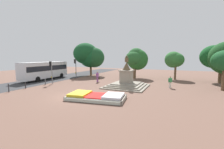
{
  "coord_description": "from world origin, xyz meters",
  "views": [
    {
      "loc": [
        9.82,
        -12.45,
        4.08
      ],
      "look_at": [
        2.16,
        4.57,
        1.89
      ],
      "focal_mm": 24.0,
      "sensor_mm": 36.0,
      "label": 1
    }
  ],
  "objects_px": {
    "city_bus": "(45,69)",
    "kerb_bollard_mid_a": "(9,88)",
    "kerb_bollard_north": "(45,81)",
    "traffic_light_far_corner": "(75,65)",
    "statue_monument": "(126,81)",
    "pedestrian_with_handbag": "(98,76)",
    "flower_planter": "(96,97)",
    "traffic_light_mid_block": "(51,68)",
    "kerb_bollard_mid_b": "(25,85)",
    "pedestrian_crossing_plaza": "(170,81)"
  },
  "relations": [
    {
      "from": "city_bus",
      "to": "pedestrian_crossing_plaza",
      "type": "height_order",
      "value": "city_bus"
    },
    {
      "from": "kerb_bollard_mid_a",
      "to": "kerb_bollard_north",
      "type": "height_order",
      "value": "kerb_bollard_mid_a"
    },
    {
      "from": "traffic_light_mid_block",
      "to": "kerb_bollard_north",
      "type": "xyz_separation_m",
      "value": [
        -0.44,
        -0.8,
        -1.89
      ]
    },
    {
      "from": "statue_monument",
      "to": "pedestrian_with_handbag",
      "type": "bearing_deg",
      "value": 161.39
    },
    {
      "from": "pedestrian_with_handbag",
      "to": "kerb_bollard_mid_b",
      "type": "xyz_separation_m",
      "value": [
        -6.02,
        -8.27,
        -0.53
      ]
    },
    {
      "from": "pedestrian_crossing_plaza",
      "to": "city_bus",
      "type": "bearing_deg",
      "value": -176.65
    },
    {
      "from": "traffic_light_far_corner",
      "to": "city_bus",
      "type": "xyz_separation_m",
      "value": [
        -4.27,
        -3.36,
        -0.7
      ]
    },
    {
      "from": "kerb_bollard_mid_a",
      "to": "kerb_bollard_north",
      "type": "xyz_separation_m",
      "value": [
        -0.03,
        5.27,
        -0.07
      ]
    },
    {
      "from": "flower_planter",
      "to": "pedestrian_with_handbag",
      "type": "bearing_deg",
      "value": 118.94
    },
    {
      "from": "pedestrian_with_handbag",
      "to": "pedestrian_crossing_plaza",
      "type": "bearing_deg",
      "value": -0.93
    },
    {
      "from": "traffic_light_far_corner",
      "to": "kerb_bollard_north",
      "type": "xyz_separation_m",
      "value": [
        -0.01,
        -7.13,
        -2.05
      ]
    },
    {
      "from": "statue_monument",
      "to": "city_bus",
      "type": "distance_m",
      "value": 15.8
    },
    {
      "from": "pedestrian_crossing_plaza",
      "to": "kerb_bollard_mid_b",
      "type": "distance_m",
      "value": 18.94
    },
    {
      "from": "traffic_light_mid_block",
      "to": "flower_planter",
      "type": "bearing_deg",
      "value": -23.3
    },
    {
      "from": "pedestrian_with_handbag",
      "to": "kerb_bollard_north",
      "type": "relative_size",
      "value": 1.98
    },
    {
      "from": "pedestrian_with_handbag",
      "to": "kerb_bollard_north",
      "type": "xyz_separation_m",
      "value": [
        -5.9,
        -5.19,
        -0.53
      ]
    },
    {
      "from": "traffic_light_mid_block",
      "to": "kerb_bollard_north",
      "type": "distance_m",
      "value": 2.1
    },
    {
      "from": "flower_planter",
      "to": "traffic_light_far_corner",
      "type": "xyz_separation_m",
      "value": [
        -10.79,
        10.79,
        2.27
      ]
    },
    {
      "from": "pedestrian_with_handbag",
      "to": "kerb_bollard_mid_b",
      "type": "height_order",
      "value": "pedestrian_with_handbag"
    },
    {
      "from": "traffic_light_far_corner",
      "to": "kerb_bollard_north",
      "type": "distance_m",
      "value": 7.42
    },
    {
      "from": "pedestrian_crossing_plaza",
      "to": "kerb_bollard_north",
      "type": "bearing_deg",
      "value": -163.58
    },
    {
      "from": "flower_planter",
      "to": "kerb_bollard_north",
      "type": "xyz_separation_m",
      "value": [
        -10.8,
        3.66,
        0.22
      ]
    },
    {
      "from": "traffic_light_far_corner",
      "to": "city_bus",
      "type": "distance_m",
      "value": 5.48
    },
    {
      "from": "statue_monument",
      "to": "kerb_bollard_mid_b",
      "type": "xyz_separation_m",
      "value": [
        -11.61,
        -6.38,
        -0.29
      ]
    },
    {
      "from": "flower_planter",
      "to": "kerb_bollard_north",
      "type": "height_order",
      "value": "kerb_bollard_north"
    },
    {
      "from": "traffic_light_far_corner",
      "to": "kerb_bollard_mid_b",
      "type": "xyz_separation_m",
      "value": [
        -0.12,
        -10.2,
        -2.06
      ]
    },
    {
      "from": "traffic_light_mid_block",
      "to": "kerb_bollard_north",
      "type": "height_order",
      "value": "traffic_light_mid_block"
    },
    {
      "from": "pedestrian_with_handbag",
      "to": "traffic_light_far_corner",
      "type": "bearing_deg",
      "value": 161.83
    },
    {
      "from": "flower_planter",
      "to": "traffic_light_far_corner",
      "type": "distance_m",
      "value": 15.42
    },
    {
      "from": "statue_monument",
      "to": "kerb_bollard_north",
      "type": "distance_m",
      "value": 11.97
    },
    {
      "from": "city_bus",
      "to": "kerb_bollard_north",
      "type": "bearing_deg",
      "value": -41.47
    },
    {
      "from": "city_bus",
      "to": "pedestrian_crossing_plaza",
      "type": "xyz_separation_m",
      "value": [
        21.26,
        1.24,
        -0.93
      ]
    },
    {
      "from": "kerb_bollard_north",
      "to": "flower_planter",
      "type": "bearing_deg",
      "value": -18.72
    },
    {
      "from": "statue_monument",
      "to": "kerb_bollard_mid_a",
      "type": "height_order",
      "value": "statue_monument"
    },
    {
      "from": "kerb_bollard_mid_b",
      "to": "traffic_light_mid_block",
      "type": "bearing_deg",
      "value": 81.91
    },
    {
      "from": "flower_planter",
      "to": "city_bus",
      "type": "height_order",
      "value": "city_bus"
    },
    {
      "from": "statue_monument",
      "to": "traffic_light_far_corner",
      "type": "relative_size",
      "value": 1.5
    },
    {
      "from": "pedestrian_crossing_plaza",
      "to": "kerb_bollard_mid_a",
      "type": "height_order",
      "value": "pedestrian_crossing_plaza"
    },
    {
      "from": "flower_planter",
      "to": "kerb_bollard_mid_a",
      "type": "xyz_separation_m",
      "value": [
        -10.77,
        -1.61,
        0.29
      ]
    },
    {
      "from": "kerb_bollard_north",
      "to": "traffic_light_mid_block",
      "type": "bearing_deg",
      "value": 61.53
    },
    {
      "from": "traffic_light_far_corner",
      "to": "kerb_bollard_mid_a",
      "type": "height_order",
      "value": "traffic_light_far_corner"
    },
    {
      "from": "traffic_light_mid_block",
      "to": "pedestrian_with_handbag",
      "type": "height_order",
      "value": "traffic_light_mid_block"
    },
    {
      "from": "statue_monument",
      "to": "city_bus",
      "type": "relative_size",
      "value": 0.59
    },
    {
      "from": "city_bus",
      "to": "kerb_bollard_mid_b",
      "type": "xyz_separation_m",
      "value": [
        4.15,
        -6.84,
        -1.36
      ]
    },
    {
      "from": "statue_monument",
      "to": "pedestrian_with_handbag",
      "type": "height_order",
      "value": "statue_monument"
    },
    {
      "from": "flower_planter",
      "to": "pedestrian_with_handbag",
      "type": "height_order",
      "value": "pedestrian_with_handbag"
    },
    {
      "from": "traffic_light_mid_block",
      "to": "kerb_bollard_mid_b",
      "type": "relative_size",
      "value": 3.88
    },
    {
      "from": "pedestrian_crossing_plaza",
      "to": "kerb_bollard_north",
      "type": "height_order",
      "value": "pedestrian_crossing_plaza"
    },
    {
      "from": "statue_monument",
      "to": "city_bus",
      "type": "bearing_deg",
      "value": 178.33
    },
    {
      "from": "city_bus",
      "to": "kerb_bollard_mid_a",
      "type": "distance_m",
      "value": 10.08
    }
  ]
}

